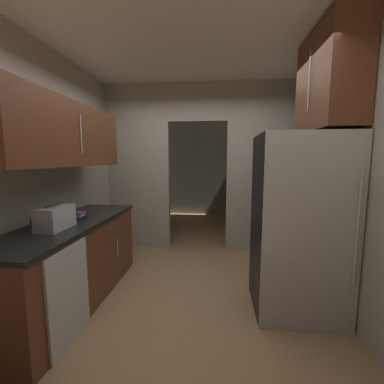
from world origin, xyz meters
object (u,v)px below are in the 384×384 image
at_px(refrigerator, 298,225).
at_px(book_stack, 78,216).
at_px(dishwasher, 69,296).
at_px(boombox, 55,218).

bearing_deg(refrigerator, book_stack, 179.72).
relative_size(refrigerator, dishwasher, 2.14).
distance_m(refrigerator, boombox, 2.34).
bearing_deg(refrigerator, boombox, -170.90).
bearing_deg(book_stack, dishwasher, -67.73).
relative_size(refrigerator, book_stack, 10.74).
relative_size(dishwasher, boombox, 2.27).
relative_size(dishwasher, book_stack, 5.01).
height_order(refrigerator, boombox, refrigerator).
distance_m(refrigerator, dishwasher, 2.18).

